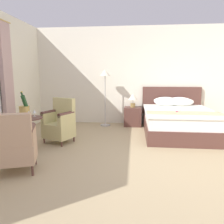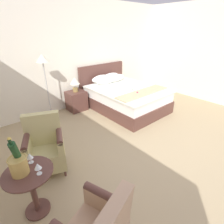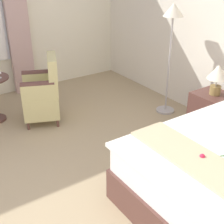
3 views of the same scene
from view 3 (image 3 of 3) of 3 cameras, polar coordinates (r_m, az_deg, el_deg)
The scene contains 4 objects.
nightstand at distance 4.46m, azimuth 17.74°, elevation -0.14°, with size 0.52×0.45×0.55m.
bedside_lamp at distance 4.26m, azimuth 18.75°, elevation 6.45°, with size 0.27×0.27×0.40m.
floor_lamp_brass at distance 4.58m, azimuth 10.95°, elevation 14.89°, with size 0.29×0.29×1.63m.
armchair_by_window at distance 4.58m, azimuth -12.41°, elevation 3.33°, with size 0.72×0.68×0.97m.
Camera 3 is at (2.08, -0.50, 2.18)m, focal length 50.00 mm.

